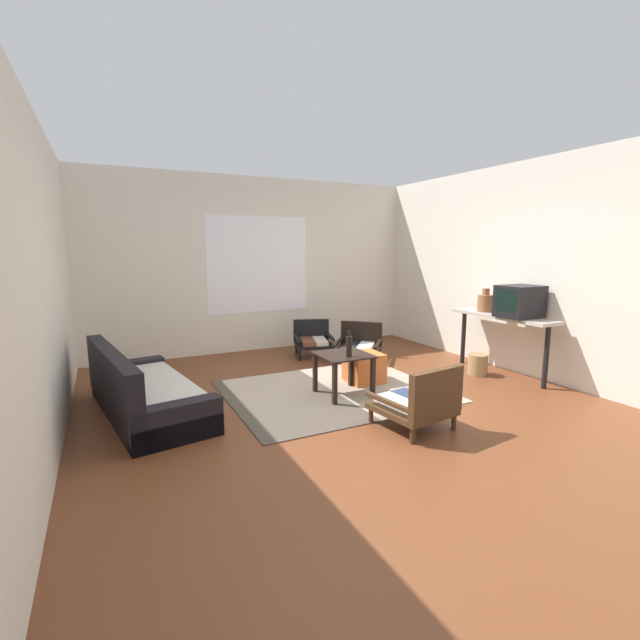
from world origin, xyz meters
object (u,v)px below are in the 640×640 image
Objects in this scene: wicker_basket at (478,365)px; couch at (142,394)px; armchair_striped_foreground at (419,402)px; armchair_corner at (359,344)px; armchair_by_window at (313,339)px; clay_vase at (485,302)px; coffee_table at (343,363)px; console_shelf at (502,322)px; crt_television at (519,301)px; ottoman_orange at (364,368)px; glass_bottle at (349,346)px.

couch is at bearing 173.16° from wicker_basket.
couch reaches higher than armchair_striped_foreground.
armchair_striped_foreground is 2.56m from armchair_corner.
clay_vase is at bearing -44.51° from armchair_by_window.
coffee_table is 2.24m from console_shelf.
couch is 2.67m from armchair_striped_foreground.
crt_television is (1.72, -2.23, 0.72)m from armchair_by_window.
ottoman_orange is at bearing 77.72° from armchair_striped_foreground.
ottoman_orange is 1.51× the size of wicker_basket.
armchair_by_window is 1.44× the size of crt_television.
armchair_by_window is 2.56× the size of wicker_basket.
armchair_striped_foreground is at bearing -82.04° from coffee_table.
clay_vase reaches higher than couch.
couch is 2.89m from armchair_by_window.
armchair_striped_foreground is at bearing -149.46° from clay_vase.
armchair_striped_foreground is 2.07m from wicker_basket.
armchair_by_window is 2.91m from crt_television.
coffee_table is 2.04× the size of wicker_basket.
glass_bottle reaches higher than armchair_striped_foreground.
clay_vase reaches higher than glass_bottle.
coffee_table is 0.79× the size of armchair_striped_foreground.
armchair_by_window is 0.99× the size of armchair_striped_foreground.
console_shelf is at bearing -15.91° from ottoman_orange.
glass_bottle reaches higher than wicker_basket.
armchair_by_window reaches higher than armchair_corner.
glass_bottle is (2.03, -0.54, 0.39)m from couch.
armchair_striped_foreground is 0.49× the size of console_shelf.
armchair_striped_foreground reaches higher than coffee_table.
armchair_striped_foreground reaches higher than armchair_by_window.
clay_vase reaches higher than armchair_by_window.
armchair_corner is 2.88× the size of clay_vase.
ottoman_orange is (0.31, 1.42, -0.08)m from armchair_striped_foreground.
armchair_striped_foreground is at bearing -34.47° from couch.
clay_vase is (1.21, -1.20, 0.68)m from armchair_corner.
coffee_table is at bearing 169.09° from crt_television.
clay_vase is 0.84m from wicker_basket.
glass_bottle is (-2.22, 0.29, -0.39)m from crt_television.
coffee_table is 0.59m from ottoman_orange.
console_shelf is (1.73, -1.99, 0.43)m from armchair_by_window.
armchair_by_window is 2.67m from console_shelf.
clay_vase is (2.06, 1.21, 0.65)m from armchair_striped_foreground.
console_shelf is at bearing -1.35° from glass_bottle.
console_shelf reaches higher than ottoman_orange.
armchair_by_window is 0.77× the size of armchair_corner.
armchair_by_window reaches higher than coffee_table.
armchair_corner is 3.17× the size of glass_bottle.
console_shelf reaches higher than armchair_by_window.
armchair_by_window is at bearing 74.95° from coffee_table.
armchair_corner is 1.87× the size of crt_television.
couch is 2.22× the size of armchair_corner.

